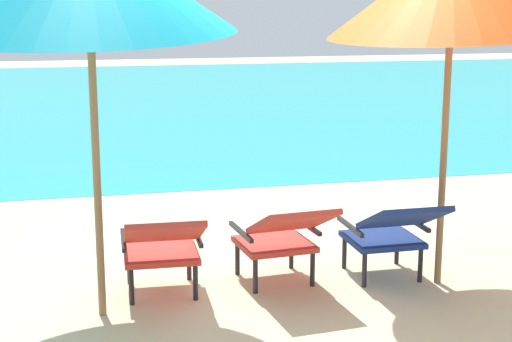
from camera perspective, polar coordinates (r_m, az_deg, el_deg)
ground_plane at (r=9.79m, az=-5.18°, el=0.14°), size 40.00×40.00×0.00m
ocean_band at (r=17.47m, az=-9.06°, el=5.32°), size 40.00×18.00×0.01m
lounge_chair_left at (r=5.42m, az=-6.85°, el=-5.35°), size 0.58×0.90×0.68m
lounge_chair_center at (r=5.61m, az=1.96°, el=-4.64°), size 0.61×0.92×0.68m
lounge_chair_right at (r=5.80m, az=9.88°, el=-4.26°), size 0.55×0.87×0.68m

